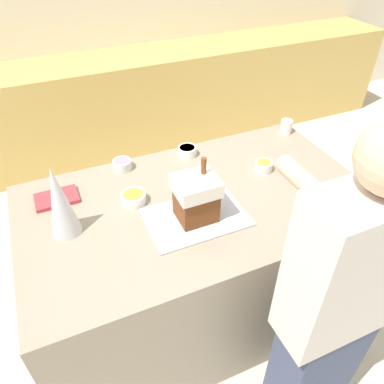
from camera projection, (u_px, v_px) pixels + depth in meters
name	position (u px, v px, depth m)	size (l,w,h in m)	color
ground_plane	(196.00, 306.00, 2.39)	(12.00, 12.00, 0.00)	beige
wall_back	(87.00, 4.00, 3.27)	(8.00, 0.05, 2.60)	beige
back_cabinet_block	(109.00, 108.00, 3.57)	(6.00, 0.60, 0.92)	tan
kitchen_island	(197.00, 260.00, 2.11)	(1.72, 0.98, 0.88)	gray
baking_tray	(196.00, 217.00, 1.73)	(0.46, 0.31, 0.01)	#B2B2BC
gingerbread_house	(196.00, 197.00, 1.66)	(0.19, 0.17, 0.29)	brown
decorative_tree	(59.00, 201.00, 1.56)	(0.13, 0.13, 0.34)	silver
candy_bowl_near_tray_right	(264.00, 166.00, 2.02)	(0.10, 0.10, 0.05)	white
candy_bowl_near_tray_left	(187.00, 151.00, 2.13)	(0.11, 0.11, 0.05)	white
candy_bowl_front_corner	(122.00, 164.00, 2.03)	(0.10, 0.10, 0.05)	silver
candy_bowl_center_rear	(134.00, 198.00, 1.81)	(0.12, 0.12, 0.05)	white
cookbook	(57.00, 198.00, 1.83)	(0.20, 0.14, 0.02)	#B23338
mug	(286.00, 127.00, 2.33)	(0.07, 0.07, 0.08)	white
person	(333.00, 313.00, 1.38)	(0.43, 0.54, 1.64)	#424C6B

